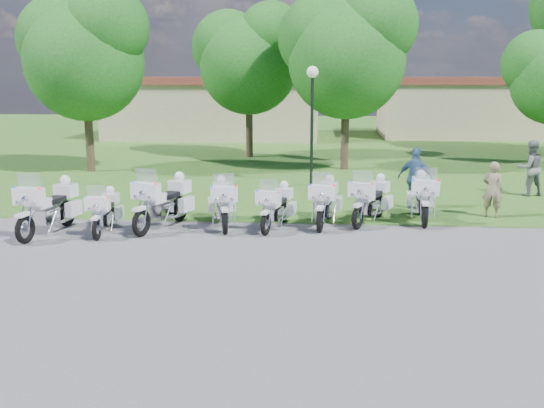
# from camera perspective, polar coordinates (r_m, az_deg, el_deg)

# --- Properties ---
(ground) EXTENTS (100.00, 100.00, 0.00)m
(ground) POSITION_cam_1_polar(r_m,az_deg,el_deg) (14.61, -0.81, -4.61)
(ground) COLOR #4E4E52
(ground) RESTS_ON ground
(grass_lawn) EXTENTS (100.00, 48.00, 0.01)m
(grass_lawn) POSITION_cam_1_polar(r_m,az_deg,el_deg) (41.17, 2.86, 6.15)
(grass_lawn) COLOR #275D1D
(grass_lawn) RESTS_ON ground
(motorcycle_0) EXTENTS (1.12, 2.62, 1.77)m
(motorcycle_0) POSITION_cam_1_polar(r_m,az_deg,el_deg) (17.35, -20.21, -0.18)
(motorcycle_0) COLOR black
(motorcycle_0) RESTS_ON ground
(motorcycle_1) EXTENTS (0.79, 2.10, 1.41)m
(motorcycle_1) POSITION_cam_1_polar(r_m,az_deg,el_deg) (17.01, -15.45, -0.62)
(motorcycle_1) COLOR black
(motorcycle_1) RESTS_ON ground
(motorcycle_2) EXTENTS (1.40, 2.56, 1.78)m
(motorcycle_2) POSITION_cam_1_polar(r_m,az_deg,el_deg) (17.16, -10.11, 0.27)
(motorcycle_2) COLOR black
(motorcycle_2) RESTS_ON ground
(motorcycle_3) EXTENTS (1.11, 2.38, 1.62)m
(motorcycle_3) POSITION_cam_1_polar(r_m,az_deg,el_deg) (17.14, -4.67, 0.17)
(motorcycle_3) COLOR black
(motorcycle_3) RESTS_ON ground
(motorcycle_4) EXTENTS (1.06, 2.17, 1.48)m
(motorcycle_4) POSITION_cam_1_polar(r_m,az_deg,el_deg) (16.88, 0.43, -0.17)
(motorcycle_4) COLOR black
(motorcycle_4) RESTS_ON ground
(motorcycle_5) EXTENTS (1.00, 2.39, 1.61)m
(motorcycle_5) POSITION_cam_1_polar(r_m,az_deg,el_deg) (17.33, 5.07, 0.29)
(motorcycle_5) COLOR black
(motorcycle_5) RESTS_ON ground
(motorcycle_6) EXTENTS (1.42, 2.24, 1.62)m
(motorcycle_6) POSITION_cam_1_polar(r_m,az_deg,el_deg) (17.74, 9.30, 0.46)
(motorcycle_6) COLOR black
(motorcycle_6) RESTS_ON ground
(motorcycle_7) EXTENTS (0.92, 2.50, 1.68)m
(motorcycle_7) POSITION_cam_1_polar(r_m,az_deg,el_deg) (18.31, 13.97, 0.69)
(motorcycle_7) COLOR black
(motorcycle_7) RESTS_ON ground
(lamp_post) EXTENTS (0.44, 0.44, 4.53)m
(lamp_post) POSITION_cam_1_polar(r_m,az_deg,el_deg) (23.05, 3.81, 10.01)
(lamp_post) COLOR black
(lamp_post) RESTS_ON ground
(tree_0) EXTENTS (5.95, 5.08, 7.94)m
(tree_0) POSITION_cam_1_polar(r_m,az_deg,el_deg) (27.98, -17.35, 13.66)
(tree_0) COLOR #38281C
(tree_0) RESTS_ON ground
(tree_1) EXTENTS (5.86, 5.00, 7.82)m
(tree_1) POSITION_cam_1_polar(r_m,az_deg,el_deg) (31.70, -2.28, 13.77)
(tree_1) COLOR #38281C
(tree_1) RESTS_ON ground
(tree_2) EXTENTS (6.06, 5.17, 8.08)m
(tree_2) POSITION_cam_1_polar(r_m,az_deg,el_deg) (27.58, 6.97, 14.33)
(tree_2) COLOR #38281C
(tree_2) RESTS_ON ground
(building_west) EXTENTS (14.56, 8.32, 4.10)m
(building_west) POSITION_cam_1_polar(r_m,az_deg,el_deg) (42.63, -5.26, 9.09)
(building_west) COLOR tan
(building_west) RESTS_ON ground
(building_east) EXTENTS (11.44, 7.28, 4.10)m
(building_east) POSITION_cam_1_polar(r_m,az_deg,el_deg) (45.03, 17.32, 8.76)
(building_east) COLOR tan
(building_east) RESTS_ON ground
(bystander_a) EXTENTS (0.73, 0.63, 1.69)m
(bystander_a) POSITION_cam_1_polar(r_m,az_deg,el_deg) (19.21, 20.05, 1.27)
(bystander_a) COLOR #89755D
(bystander_a) RESTS_ON ground
(bystander_b) EXTENTS (1.09, 0.94, 1.96)m
(bystander_b) POSITION_cam_1_polar(r_m,az_deg,el_deg) (23.22, 23.12, 3.11)
(bystander_b) COLOR slate
(bystander_b) RESTS_ON ground
(bystander_c) EXTENTS (1.24, 0.92, 1.96)m
(bystander_c) POSITION_cam_1_polar(r_m,az_deg,el_deg) (19.73, 13.35, 2.35)
(bystander_c) COLOR #385E88
(bystander_c) RESTS_ON ground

